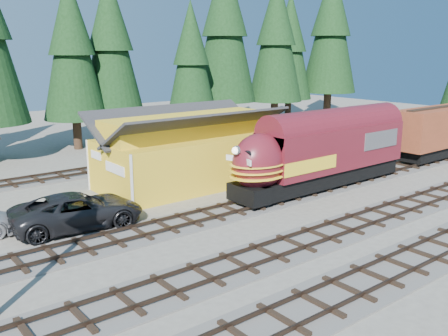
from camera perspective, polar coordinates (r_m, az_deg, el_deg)
ground at (r=27.35m, az=8.63°, el=-6.38°), size 120.00×120.00×0.00m
track_siding at (r=37.19m, az=14.66°, el=-1.24°), size 68.00×3.20×0.33m
track_main_south at (r=34.10m, az=22.72°, el=-3.19°), size 68.00×3.20×0.33m
track_spur at (r=37.62m, az=-23.44°, el=-1.76°), size 32.00×3.20×0.33m
depot at (r=34.31m, az=-4.12°, el=2.92°), size 12.80×7.00×5.30m
conifer_backdrop at (r=50.44m, az=-6.99°, el=14.42°), size 78.28×22.99×17.42m
locomotive at (r=33.51m, az=10.63°, el=1.47°), size 14.88×2.96×4.04m
boxcar at (r=47.34m, az=24.16°, el=4.10°), size 13.02×2.79×4.09m
pickup_truck_a at (r=27.35m, az=-16.37°, el=-4.71°), size 7.11×3.96×1.88m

